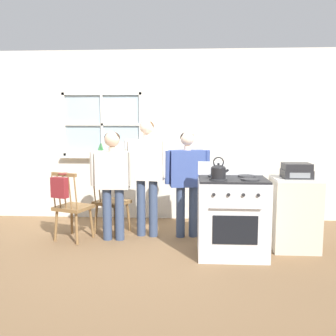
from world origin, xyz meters
name	(u,v)px	position (x,y,z in m)	size (l,w,h in m)	color
ground_plane	(139,245)	(0.00, 0.00, 0.00)	(16.00, 16.00, 0.00)	brown
wall_back	(153,137)	(0.04, 1.40, 1.34)	(6.40, 0.16, 2.70)	silver
chair_by_window	(73,208)	(-0.92, 0.17, 0.44)	(0.54, 0.53, 0.93)	olive
chair_near_wall	(111,203)	(-0.47, 0.53, 0.44)	(0.55, 0.54, 0.93)	olive
person_elderly_left	(113,175)	(-0.38, 0.21, 0.88)	(0.59, 0.23, 1.45)	#384766
person_teen_center	(147,167)	(0.06, 0.41, 0.96)	(0.62, 0.28, 1.60)	#384766
person_adult_right	(187,174)	(0.60, 0.40, 0.87)	(0.62, 0.28, 1.44)	#384766
stove	(232,216)	(1.14, -0.27, 0.47)	(0.80, 0.68, 1.08)	silver
kettle	(218,171)	(0.96, -0.40, 1.02)	(0.21, 0.17, 0.25)	black
potted_plant	(101,151)	(-0.79, 1.31, 1.10)	(0.13, 0.13, 0.23)	beige
handbag	(60,187)	(-1.00, -0.04, 0.76)	(0.24, 0.24, 0.31)	maroon
side_counter	(294,214)	(1.94, -0.02, 0.45)	(0.55, 0.50, 0.90)	beige
stereo	(297,171)	(1.94, -0.04, 0.99)	(0.34, 0.29, 0.18)	#232326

